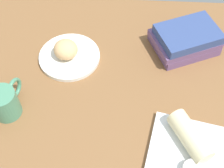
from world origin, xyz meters
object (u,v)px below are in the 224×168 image
Objects in this scene: square_plate at (189,156)px; book_stack at (185,39)px; round_plate at (70,57)px; scone_pastry at (66,49)px; breakfast_wrap at (190,136)px; coffee_mug at (5,102)px.

book_stack reaches higher than square_plate.
scone_pastry is (-0.84, -0.14, 3.72)cm from round_plate.
square_plate is (38.04, -33.25, -3.62)cm from scone_pastry.
round_plate is at bearing -67.40° from breakfast_wrap.
breakfast_wrap is (-0.08, 3.92, 3.64)cm from square_plate.
book_stack is 1.95× the size of coffee_mug.
round_plate is 49.99cm from square_plate.
book_stack is (38.86, 7.08, 3.45)cm from round_plate.
square_plate reaches higher than round_plate.
square_plate is at bearing -92.35° from book_stack.
coffee_mug is (-14.38, -21.59, 0.33)cm from scone_pastry.
square_plate is at bearing -41.16° from scone_pastry.
book_stack is at bearing 10.33° from round_plate.
coffee_mug is (-52.42, 11.66, 3.95)cm from square_plate.
round_plate is at bearing 55.00° from coffee_mug.
breakfast_wrap is at bearing -8.42° from coffee_mug.
breakfast_wrap is (37.12, -29.47, 3.74)cm from round_plate.
round_plate is 0.82× the size of book_stack.
square_plate is at bearing -12.55° from coffee_mug.
scone_pastry is 40.35cm from book_stack.
coffee_mug is at bearing -125.00° from round_plate.
breakfast_wrap is at bearing -37.69° from scone_pastry.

